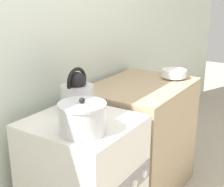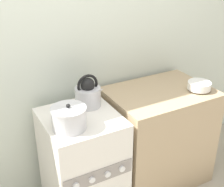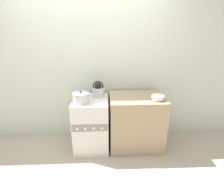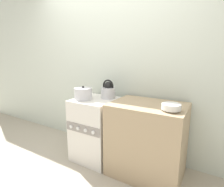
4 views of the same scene
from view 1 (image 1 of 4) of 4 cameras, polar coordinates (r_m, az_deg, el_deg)
The scene contains 5 objects.
wall_back at distance 1.84m, azimuth -15.88°, elevation 9.92°, with size 7.00×0.06×2.50m.
counter at distance 2.40m, azimuth 5.04°, elevation -8.24°, with size 0.83×0.61×0.86m.
kettle at distance 1.80m, azimuth -6.32°, elevation -0.00°, with size 0.23×0.19×0.25m.
cooking_pot at distance 1.50m, azimuth -5.43°, elevation -4.48°, with size 0.23×0.23×0.18m.
enamel_bowl at distance 2.42m, azimuth 11.28°, elevation 3.63°, with size 0.19×0.19×0.07m.
Camera 1 is at (-1.20, -0.69, 1.47)m, focal length 50.00 mm.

